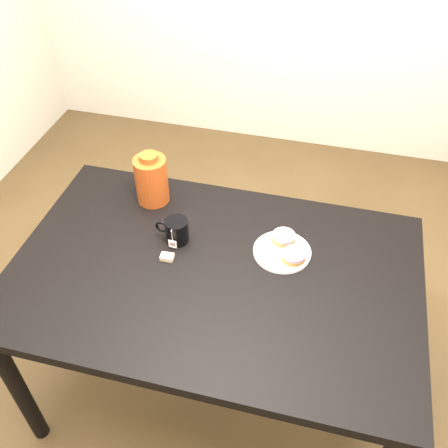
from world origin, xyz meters
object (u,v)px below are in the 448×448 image
(table, at_px, (214,286))
(bagel_back, at_px, (284,237))
(plate, at_px, (282,251))
(mug, at_px, (176,231))
(bagel_package, at_px, (151,179))
(teabag_pouch, at_px, (167,257))
(bagel_front, at_px, (293,256))

(table, xyz_separation_m, bagel_back, (0.21, 0.19, 0.11))
(plate, relative_size, mug, 1.61)
(plate, xyz_separation_m, bagel_package, (-0.54, 0.17, 0.09))
(teabag_pouch, bearing_deg, bagel_back, 25.55)
(table, bearing_deg, mug, 146.92)
(bagel_front, bearing_deg, plate, 147.19)
(bagel_back, relative_size, bagel_front, 1.04)
(table, distance_m, teabag_pouch, 0.20)
(bagel_back, height_order, mug, mug)
(bagel_front, xyz_separation_m, teabag_pouch, (-0.43, -0.10, -0.02))
(plate, xyz_separation_m, bagel_front, (0.04, -0.03, 0.02))
(teabag_pouch, distance_m, bagel_package, 0.35)
(bagel_back, bearing_deg, mug, -167.49)
(table, bearing_deg, bagel_back, 42.87)
(bagel_back, bearing_deg, teabag_pouch, -154.45)
(plate, xyz_separation_m, teabag_pouch, (-0.38, -0.13, 0.00))
(teabag_pouch, xyz_separation_m, bagel_package, (-0.16, 0.29, 0.09))
(mug, relative_size, teabag_pouch, 2.81)
(mug, height_order, bagel_package, bagel_package)
(bagel_front, height_order, mug, mug)
(table, xyz_separation_m, bagel_package, (-0.33, 0.31, 0.18))
(plate, distance_m, teabag_pouch, 0.40)
(plate, relative_size, teabag_pouch, 4.53)
(mug, distance_m, bagel_package, 0.26)
(teabag_pouch, relative_size, bagel_package, 0.21)
(teabag_pouch, bearing_deg, bagel_package, 118.15)
(table, height_order, plate, plate)
(table, bearing_deg, teabag_pouch, 176.23)
(bagel_front, bearing_deg, table, -156.49)
(table, xyz_separation_m, bagel_front, (0.26, 0.11, 0.11))
(teabag_pouch, bearing_deg, bagel_front, 13.12)
(table, distance_m, mug, 0.24)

